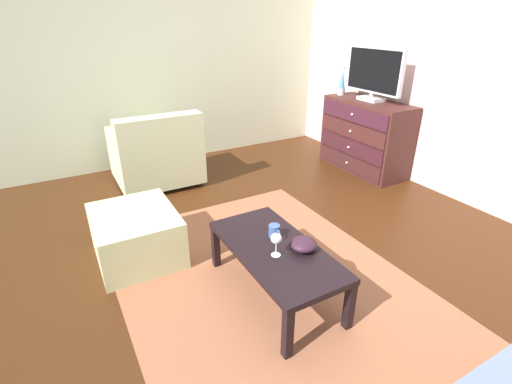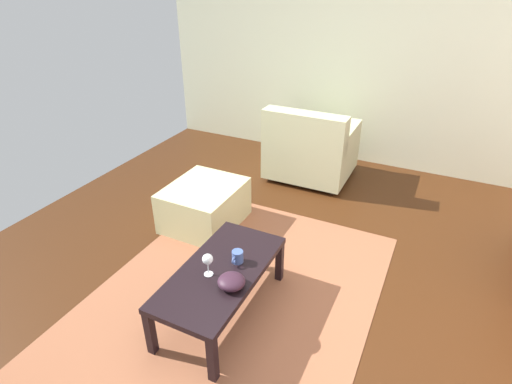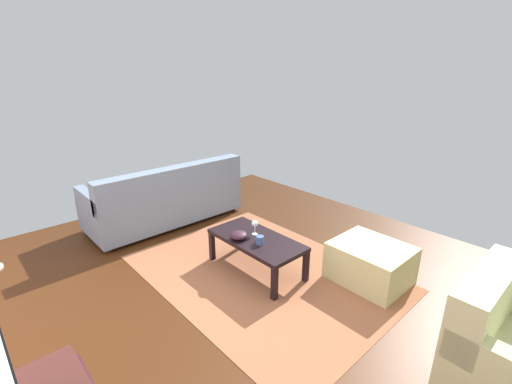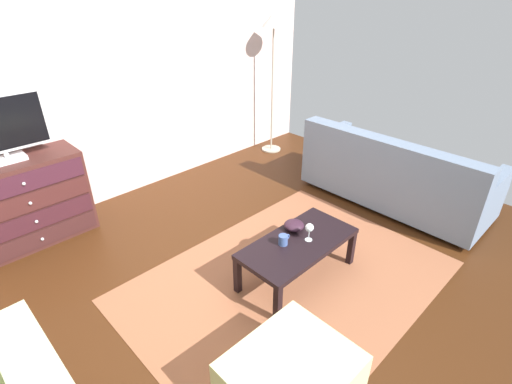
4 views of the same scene
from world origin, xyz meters
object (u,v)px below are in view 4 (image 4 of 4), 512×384
Objects in this scene: ottoman at (291,382)px; bowl_decorative at (294,225)px; couch_large at (393,176)px; standing_lamp at (273,34)px; coffee_table at (298,246)px; mug at (283,240)px; wine_glass at (309,228)px; dresser at (25,203)px.

bowl_decorative is at bearing 40.14° from ottoman.
couch_large is 2.40m from standing_lamp.
mug reaches higher than coffee_table.
standing_lamp reaches higher than ottoman.
wine_glass reaches higher than mug.
dresser is 2.56m from coffee_table.
bowl_decorative reaches higher than ottoman.
couch_large is (1.65, 0.12, -0.16)m from wine_glass.
couch_large reaches higher than mug.
coffee_table is 1.45× the size of ottoman.
standing_lamp is (3.30, -0.05, 1.20)m from dresser.
mug is 0.66× the size of bowl_decorative.
standing_lamp is at bearing 45.40° from mug.
mug is 0.24m from bowl_decorative.
couch_large is at bearing 0.35° from mug.
dresser is at bearing 179.16° from standing_lamp.
ottoman is (-2.61, -0.77, -0.14)m from couch_large.
wine_glass is at bearing -29.39° from mug.
dresser is 6.31× the size of bowl_decorative.
bowl_decorative is 1.62m from couch_large.
standing_lamp reaches higher than couch_large.
bowl_decorative is (1.52, -2.00, -0.01)m from dresser.
dresser is 3.51m from standing_lamp.
couch_large is (3.14, -2.06, -0.09)m from dresser.
couch_large reaches higher than bowl_decorative.
couch_large is at bearing 16.50° from ottoman.
wine_glass is 1.20m from ottoman.
dresser is at bearing 146.66° from couch_large.
coffee_table is 0.20m from bowl_decorative.
wine_glass reaches higher than coffee_table.
ottoman is at bearing -163.50° from couch_large.
couch_large is (1.72, 0.07, 0.00)m from coffee_table.
coffee_table is at bearing -132.02° from standing_lamp.
couch_large reaches higher than wine_glass.
dresser is 0.54× the size of couch_large.
coffee_table is at bearing 148.59° from wine_glass.
mug is 0.06× the size of standing_lamp.
bowl_decorative is at bearing 19.47° from mug.
couch_large reaches higher than ottoman.
couch_large is (1.84, 0.01, -0.08)m from mug.
bowl_decorative is 0.09× the size of couch_large.
ottoman is 4.18m from standing_lamp.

